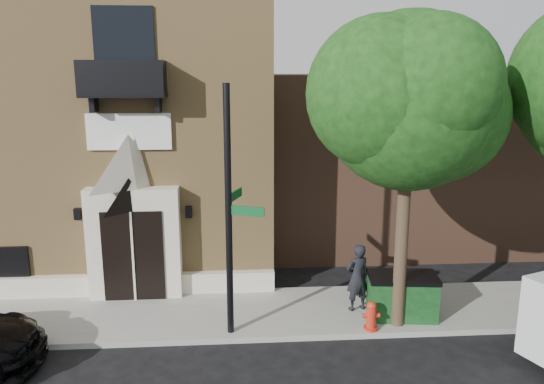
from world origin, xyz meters
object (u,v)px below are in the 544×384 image
at_px(street_sign, 230,213).
at_px(pedestrian_near, 357,277).
at_px(fire_hydrant, 371,316).
at_px(dumpster, 402,295).

xyz_separation_m(street_sign, pedestrian_near, (3.40, 1.02, -2.15)).
xyz_separation_m(fire_hydrant, pedestrian_near, (-0.10, 1.18, 0.56)).
bearing_deg(pedestrian_near, street_sign, -1.72).
xyz_separation_m(street_sign, dumpster, (4.49, 0.53, -2.49)).
xyz_separation_m(fire_hydrant, dumpster, (0.99, 0.69, 0.22)).
distance_m(fire_hydrant, dumpster, 1.23).
bearing_deg(street_sign, pedestrian_near, 37.55).
bearing_deg(pedestrian_near, fire_hydrant, 76.33).
relative_size(dumpster, pedestrian_near, 1.01).
height_order(street_sign, pedestrian_near, street_sign).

